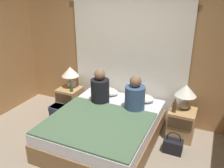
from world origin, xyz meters
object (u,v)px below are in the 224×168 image
at_px(beer_bottle_on_right_stand, 174,107).
at_px(handbag_on_floor, 173,146).
at_px(nightstand_left, 70,100).
at_px(beer_bottle_on_left_stand, 71,88).
at_px(pillow_right, 140,98).
at_px(person_right_in_bed, 135,96).
at_px(nightstand_right, 181,124).
at_px(bed, 105,129).
at_px(pillow_left, 106,91).
at_px(lamp_left, 70,74).
at_px(person_left_in_bed, 100,89).
at_px(lamp_right, 186,93).
at_px(backpack_on_floor, 59,113).

relative_size(beer_bottle_on_right_stand, handbag_on_floor, 0.65).
bearing_deg(nightstand_left, beer_bottle_on_left_stand, -39.98).
xyz_separation_m(pillow_right, person_right_in_bed, (0.01, -0.36, 0.19)).
height_order(nightstand_right, beer_bottle_on_left_stand, beer_bottle_on_left_stand).
distance_m(person_right_in_bed, beer_bottle_on_right_stand, 0.67).
xyz_separation_m(bed, handbag_on_floor, (1.11, 0.20, -0.13)).
bearing_deg(pillow_right, pillow_left, 180.00).
bearing_deg(lamp_left, pillow_right, 0.73).
distance_m(nightstand_right, handbag_on_floor, 0.50).
xyz_separation_m(lamp_left, person_right_in_bed, (1.51, -0.34, -0.06)).
height_order(person_left_in_bed, beer_bottle_on_left_stand, person_left_in_bed).
distance_m(lamp_right, person_right_in_bed, 0.85).
xyz_separation_m(nightstand_left, pillow_right, (1.50, 0.10, 0.30)).
bearing_deg(beer_bottle_on_left_stand, handbag_on_floor, -9.85).
xyz_separation_m(pillow_left, pillow_right, (0.71, 0.00, 0.00)).
height_order(lamp_right, pillow_left, lamp_right).
bearing_deg(beer_bottle_on_right_stand, backpack_on_floor, -170.26).
bearing_deg(person_left_in_bed, lamp_right, 13.32).
relative_size(lamp_right, backpack_on_floor, 1.27).
height_order(lamp_right, person_right_in_bed, person_right_in_bed).
distance_m(pillow_right, beer_bottle_on_left_stand, 1.38).
height_order(beer_bottle_on_right_stand, handbag_on_floor, beer_bottle_on_right_stand).
bearing_deg(handbag_on_floor, beer_bottle_on_right_stand, 104.71).
bearing_deg(person_right_in_bed, pillow_right, 92.16).
distance_m(pillow_left, backpack_on_floor, 1.00).
distance_m(lamp_right, pillow_right, 0.83).
distance_m(pillow_left, person_right_in_bed, 0.83).
distance_m(lamp_right, beer_bottle_on_right_stand, 0.31).
bearing_deg(handbag_on_floor, backpack_on_floor, 179.83).
relative_size(nightstand_right, beer_bottle_on_left_stand, 2.45).
bearing_deg(lamp_left, person_left_in_bed, -21.69).
xyz_separation_m(lamp_right, beer_bottle_on_left_stand, (-2.15, -0.19, -0.22)).
relative_size(pillow_right, person_right_in_bed, 0.84).
distance_m(person_right_in_bed, beer_bottle_on_left_stand, 1.40).
distance_m(lamp_left, pillow_right, 1.52).
xyz_separation_m(nightstand_right, beer_bottle_on_left_stand, (-2.15, -0.11, 0.34)).
bearing_deg(person_left_in_bed, nightstand_left, 162.97).
relative_size(nightstand_left, lamp_right, 1.17).
height_order(lamp_left, beer_bottle_on_left_stand, lamp_left).
relative_size(person_left_in_bed, handbag_on_floor, 1.73).
bearing_deg(lamp_left, person_right_in_bed, -12.64).
distance_m(backpack_on_floor, handbag_on_floor, 2.20).
distance_m(beer_bottle_on_right_stand, handbag_on_floor, 0.62).
bearing_deg(lamp_left, beer_bottle_on_right_stand, -4.97).
height_order(nightstand_left, person_right_in_bed, person_right_in_bed).
relative_size(lamp_left, person_left_in_bed, 0.70).
bearing_deg(bed, lamp_left, 146.63).
bearing_deg(person_left_in_bed, person_right_in_bed, 0.00).
bearing_deg(nightstand_left, pillow_left, 7.03).
distance_m(bed, nightstand_left, 1.33).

